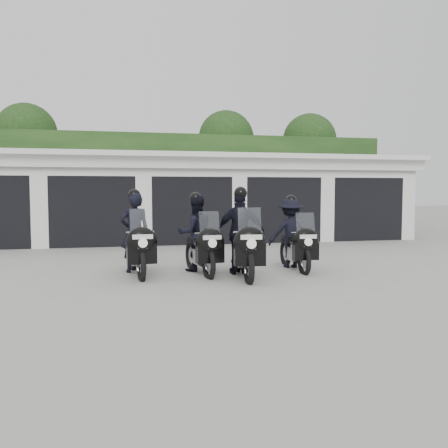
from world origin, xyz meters
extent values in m
plane|color=#9A9A94|center=(0.00, 0.00, 0.00)|extent=(80.00, 80.00, 0.00)
cube|color=silver|center=(0.00, 8.50, 1.40)|extent=(16.00, 6.00, 2.80)
cube|color=silver|center=(0.00, 8.30, 2.88)|extent=(16.40, 6.80, 0.16)
cube|color=silver|center=(0.00, 5.25, 2.65)|extent=(16.40, 0.12, 0.40)
cube|color=black|center=(0.00, 5.48, 0.12)|extent=(16.00, 0.06, 0.24)
cube|color=silver|center=(-4.65, 5.65, 1.40)|extent=(0.50, 0.50, 2.80)
cube|color=black|center=(-3.10, 6.70, 1.10)|extent=(2.60, 2.60, 2.20)
cube|color=silver|center=(-3.10, 5.65, 2.50)|extent=(2.60, 0.50, 0.60)
cube|color=silver|center=(-1.55, 5.65, 1.40)|extent=(0.50, 0.50, 2.80)
cube|color=black|center=(0.00, 6.70, 1.10)|extent=(2.60, 2.60, 2.20)
cube|color=silver|center=(0.00, 5.65, 2.50)|extent=(2.60, 0.50, 0.60)
cube|color=silver|center=(1.55, 5.65, 1.40)|extent=(0.50, 0.50, 2.80)
cube|color=black|center=(3.10, 6.70, 1.10)|extent=(2.60, 2.60, 2.20)
cube|color=silver|center=(3.10, 5.65, 2.50)|extent=(2.60, 0.50, 0.60)
cube|color=silver|center=(4.65, 5.65, 1.40)|extent=(0.50, 0.50, 2.80)
cube|color=black|center=(6.20, 6.70, 1.10)|extent=(2.60, 2.60, 2.20)
cube|color=silver|center=(6.20, 5.65, 2.50)|extent=(2.60, 0.50, 0.60)
cube|color=silver|center=(7.75, 5.65, 1.40)|extent=(0.50, 0.50, 2.80)
cube|color=#193513|center=(0.00, 12.50, 2.15)|extent=(20.00, 2.00, 4.30)
sphere|color=#193513|center=(-6.50, 14.00, 4.40)|extent=(2.80, 2.80, 2.80)
cylinder|color=black|center=(-6.50, 14.00, 1.65)|extent=(0.24, 0.24, 3.30)
sphere|color=#193513|center=(3.00, 14.00, 4.40)|extent=(2.80, 2.80, 2.80)
cylinder|color=black|center=(3.00, 14.00, 1.65)|extent=(0.24, 0.24, 3.30)
sphere|color=#193513|center=(7.50, 14.00, 4.40)|extent=(2.80, 2.80, 2.80)
cylinder|color=black|center=(7.50, 14.00, 1.65)|extent=(0.24, 0.24, 3.30)
torus|color=black|center=(-1.88, -0.37, 0.30)|extent=(0.17, 0.72, 0.71)
torus|color=black|center=(-2.01, 1.03, 0.30)|extent=(0.17, 0.72, 0.71)
cube|color=#9E9EA3|center=(-1.94, 0.35, 0.37)|extent=(0.30, 0.56, 0.31)
cube|color=black|center=(-1.94, 0.33, 0.21)|extent=(0.19, 1.27, 0.06)
ellipsoid|color=black|center=(-1.93, 0.18, 0.70)|extent=(0.37, 0.59, 0.28)
cube|color=black|center=(-1.97, 0.60, 0.72)|extent=(0.30, 0.56, 0.10)
ellipsoid|color=black|center=(-1.87, -0.45, 0.76)|extent=(0.64, 0.38, 0.58)
cube|color=black|center=(-1.87, -0.45, 0.54)|extent=(0.58, 0.27, 0.39)
cube|color=#B2BFC6|center=(-1.87, -0.42, 1.15)|extent=(0.44, 0.15, 0.50)
cylinder|color=silver|center=(-1.89, -0.25, 0.93)|extent=(0.55, 0.08, 0.03)
cube|color=silver|center=(-1.86, -0.61, 0.88)|extent=(0.39, 0.05, 0.09)
cube|color=silver|center=(-1.86, -0.58, 0.70)|extent=(0.18, 0.03, 0.10)
imported|color=black|center=(-1.97, 0.62, 0.85)|extent=(0.66, 0.46, 1.71)
sphere|color=black|center=(-1.97, 0.62, 1.66)|extent=(0.26, 0.26, 0.26)
torus|color=black|center=(-0.56, -0.45, 0.29)|extent=(0.18, 0.69, 0.68)
torus|color=black|center=(-0.72, 0.89, 0.29)|extent=(0.18, 0.69, 0.68)
cube|color=#9E9EA3|center=(-0.64, 0.24, 0.36)|extent=(0.30, 0.54, 0.30)
cube|color=black|center=(-0.64, 0.22, 0.21)|extent=(0.22, 1.22, 0.06)
ellipsoid|color=black|center=(-0.62, 0.08, 0.67)|extent=(0.37, 0.57, 0.27)
cube|color=black|center=(-0.67, 0.48, 0.69)|extent=(0.30, 0.54, 0.09)
ellipsoid|color=black|center=(-0.55, -0.52, 0.73)|extent=(0.62, 0.38, 0.56)
cube|color=black|center=(-0.55, -0.52, 0.51)|extent=(0.56, 0.27, 0.37)
cube|color=#B2BFC6|center=(-0.55, -0.49, 1.10)|extent=(0.42, 0.16, 0.48)
cylinder|color=silver|center=(-0.57, -0.34, 0.90)|extent=(0.52, 0.09, 0.03)
cube|color=silver|center=(-0.53, -0.68, 0.84)|extent=(0.37, 0.06, 0.08)
cube|color=silver|center=(-0.53, -0.65, 0.67)|extent=(0.17, 0.03, 0.09)
imported|color=black|center=(-0.67, 0.50, 0.82)|extent=(0.87, 0.71, 1.64)
sphere|color=black|center=(-0.67, 0.50, 1.59)|extent=(0.25, 0.25, 0.25)
torus|color=black|center=(0.09, -1.09, 0.31)|extent=(0.17, 0.74, 0.73)
torus|color=black|center=(0.22, 0.34, 0.31)|extent=(0.17, 0.74, 0.73)
cube|color=#9E9EA3|center=(0.16, -0.36, 0.38)|extent=(0.31, 0.57, 0.32)
cube|color=black|center=(0.16, -0.38, 0.22)|extent=(0.20, 1.30, 0.06)
ellipsoid|color=black|center=(0.15, -0.53, 0.72)|extent=(0.37, 0.60, 0.29)
cube|color=black|center=(0.18, -0.10, 0.74)|extent=(0.31, 0.57, 0.10)
ellipsoid|color=black|center=(0.09, -1.17, 0.78)|extent=(0.66, 0.38, 0.60)
cube|color=black|center=(0.09, -1.17, 0.55)|extent=(0.60, 0.27, 0.40)
cube|color=#B2BFC6|center=(0.09, -1.14, 1.18)|extent=(0.45, 0.15, 0.51)
cylinder|color=silver|center=(0.10, -0.97, 0.96)|extent=(0.56, 0.08, 0.03)
cube|color=silver|center=(0.07, -1.34, 0.90)|extent=(0.40, 0.05, 0.09)
cube|color=silver|center=(0.07, -1.31, 0.72)|extent=(0.18, 0.03, 0.10)
imported|color=black|center=(0.19, -0.08, 0.88)|extent=(1.08, 0.67, 1.75)
sphere|color=black|center=(0.19, -0.08, 1.70)|extent=(0.27, 0.27, 0.27)
torus|color=black|center=(1.49, -0.39, 0.28)|extent=(0.12, 0.66, 0.66)
torus|color=black|center=(1.54, 0.90, 0.28)|extent=(0.12, 0.66, 0.66)
cube|color=#9E9EA3|center=(1.51, 0.27, 0.34)|extent=(0.25, 0.50, 0.29)
cube|color=black|center=(1.51, 0.26, 0.20)|extent=(0.12, 1.17, 0.05)
ellipsoid|color=black|center=(1.51, 0.12, 0.65)|extent=(0.31, 0.53, 0.26)
cube|color=black|center=(1.52, 0.51, 0.67)|extent=(0.25, 0.50, 0.09)
ellipsoid|color=black|center=(1.48, -0.46, 0.70)|extent=(0.58, 0.32, 0.54)
cube|color=black|center=(1.48, -0.46, 0.50)|extent=(0.53, 0.22, 0.36)
cube|color=#B2BFC6|center=(1.48, -0.44, 1.06)|extent=(0.40, 0.12, 0.46)
cylinder|color=silver|center=(1.49, -0.28, 0.86)|extent=(0.51, 0.04, 0.03)
cube|color=silver|center=(1.48, -0.62, 0.81)|extent=(0.36, 0.03, 0.08)
cube|color=silver|center=(1.48, -0.59, 0.65)|extent=(0.16, 0.02, 0.09)
imported|color=black|center=(1.52, 0.53, 0.79)|extent=(1.04, 0.57, 1.58)
sphere|color=black|center=(1.52, 0.53, 1.53)|extent=(0.24, 0.24, 0.24)
camera|label=1|loc=(-2.25, -9.64, 1.74)|focal=38.00mm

